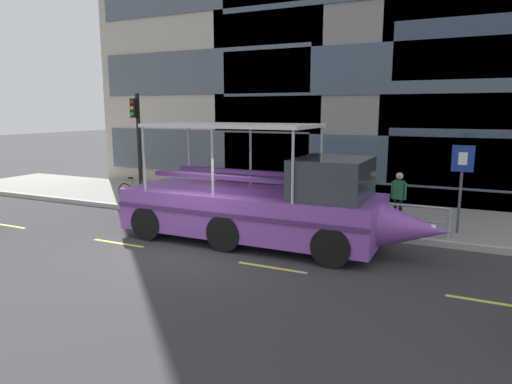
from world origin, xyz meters
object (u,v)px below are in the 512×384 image
at_px(traffic_light_pole, 138,138).
at_px(leaned_bicycle, 135,192).
at_px(pedestrian_near_bow, 399,194).
at_px(parking_sign, 462,174).
at_px(duck_tour_boat, 267,205).
at_px(pedestrian_mid_left, 320,189).

xyz_separation_m(traffic_light_pole, leaned_bicycle, (-0.32, 0.09, -2.17)).
distance_m(traffic_light_pole, pedestrian_near_bow, 9.83).
xyz_separation_m(parking_sign, duck_tour_boat, (-4.94, -2.75, -0.85)).
relative_size(traffic_light_pole, parking_sign, 1.62).
height_order(traffic_light_pole, pedestrian_near_bow, traffic_light_pole).
bearing_deg(duck_tour_boat, pedestrian_mid_left, 77.99).
height_order(parking_sign, pedestrian_near_bow, parking_sign).
bearing_deg(leaned_bicycle, duck_tour_boat, -19.92).
distance_m(parking_sign, leaned_bicycle, 11.86).
bearing_deg(pedestrian_mid_left, parking_sign, -2.78).
relative_size(duck_tour_boat, pedestrian_mid_left, 5.65).
distance_m(duck_tour_boat, pedestrian_near_bow, 4.38).
xyz_separation_m(leaned_bicycle, duck_tour_boat, (6.84, -2.48, 0.54)).
relative_size(leaned_bicycle, duck_tour_boat, 0.19).
height_order(traffic_light_pole, leaned_bicycle, traffic_light_pole).
bearing_deg(traffic_light_pole, parking_sign, 1.82).
height_order(traffic_light_pole, duck_tour_boat, traffic_light_pole).
relative_size(parking_sign, pedestrian_mid_left, 1.59).
height_order(leaned_bicycle, pedestrian_near_bow, pedestrian_near_bow).
xyz_separation_m(traffic_light_pole, pedestrian_near_bow, (9.69, 0.62, -1.54)).
distance_m(traffic_light_pole, duck_tour_boat, 7.13).
relative_size(traffic_light_pole, pedestrian_mid_left, 2.58).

